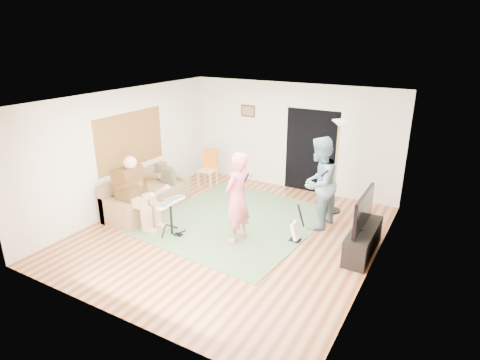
% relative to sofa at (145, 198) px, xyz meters
% --- Properties ---
extents(floor, '(6.00, 6.00, 0.00)m').
position_rel_sofa_xyz_m(floor, '(2.29, -0.02, -0.28)').
color(floor, brown).
rests_on(floor, ground).
extents(walls, '(5.50, 6.00, 2.70)m').
position_rel_sofa_xyz_m(walls, '(2.29, -0.02, 1.07)').
color(walls, silver).
rests_on(walls, floor).
extents(ceiling, '(6.00, 6.00, 0.00)m').
position_rel_sofa_xyz_m(ceiling, '(2.29, -0.02, 2.42)').
color(ceiling, white).
rests_on(ceiling, walls).
extents(window_blinds, '(0.00, 2.05, 2.05)m').
position_rel_sofa_xyz_m(window_blinds, '(-0.45, 0.18, 1.27)').
color(window_blinds, olive).
rests_on(window_blinds, walls).
extents(doorway, '(2.10, 0.00, 2.10)m').
position_rel_sofa_xyz_m(doorway, '(2.84, 2.97, 0.77)').
color(doorway, black).
rests_on(doorway, walls).
extents(picture_frame, '(0.42, 0.03, 0.32)m').
position_rel_sofa_xyz_m(picture_frame, '(1.04, 2.97, 1.62)').
color(picture_frame, '#3F2314').
rests_on(picture_frame, walls).
extents(area_rug, '(3.51, 3.81, 0.02)m').
position_rel_sofa_xyz_m(area_rug, '(2.10, 0.52, -0.27)').
color(area_rug, '#4D6A40').
rests_on(area_rug, floor).
extents(sofa, '(0.86, 2.08, 0.84)m').
position_rel_sofa_xyz_m(sofa, '(0.00, 0.00, 0.00)').
color(sofa, olive).
rests_on(sofa, floor).
extents(drummer, '(0.97, 0.54, 1.49)m').
position_rel_sofa_xyz_m(drummer, '(0.44, -0.65, 0.30)').
color(drummer, '#513416').
rests_on(drummer, sofa).
extents(drum_kit, '(0.41, 0.73, 0.75)m').
position_rel_sofa_xyz_m(drum_kit, '(1.29, -0.65, 0.05)').
color(drum_kit, black).
rests_on(drum_kit, floor).
extents(singer, '(0.47, 0.68, 1.78)m').
position_rel_sofa_xyz_m(singer, '(2.54, -0.19, 0.61)').
color(singer, '#DF6170').
rests_on(singer, floor).
extents(microphone, '(0.06, 0.06, 0.24)m').
position_rel_sofa_xyz_m(microphone, '(2.74, -0.19, 1.05)').
color(microphone, black).
rests_on(microphone, singer).
extents(guitarist, '(0.85, 1.02, 1.92)m').
position_rel_sofa_xyz_m(guitarist, '(3.69, 1.13, 0.68)').
color(guitarist, '#6D8DA0').
rests_on(guitarist, floor).
extents(guitar_held, '(0.13, 0.60, 0.26)m').
position_rel_sofa_xyz_m(guitar_held, '(3.89, 1.13, 1.03)').
color(guitar_held, white).
rests_on(guitar_held, guitarist).
extents(guitar_spare, '(0.28, 0.25, 0.79)m').
position_rel_sofa_xyz_m(guitar_spare, '(3.56, 0.32, -0.05)').
color(guitar_spare, black).
rests_on(guitar_spare, floor).
extents(torchiere_lamp, '(0.37, 0.37, 2.09)m').
position_rel_sofa_xyz_m(torchiere_lamp, '(3.75, 2.05, 1.15)').
color(torchiere_lamp, black).
rests_on(torchiere_lamp, floor).
extents(dining_chair, '(0.45, 0.47, 0.97)m').
position_rel_sofa_xyz_m(dining_chair, '(0.39, 2.01, 0.07)').
color(dining_chair, beige).
rests_on(dining_chair, floor).
extents(tv_cabinet, '(0.40, 1.40, 0.50)m').
position_rel_sofa_xyz_m(tv_cabinet, '(4.79, 0.51, -0.03)').
color(tv_cabinet, black).
rests_on(tv_cabinet, floor).
extents(television, '(0.06, 1.21, 0.66)m').
position_rel_sofa_xyz_m(television, '(4.74, 0.51, 0.57)').
color(television, black).
rests_on(television, tv_cabinet).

